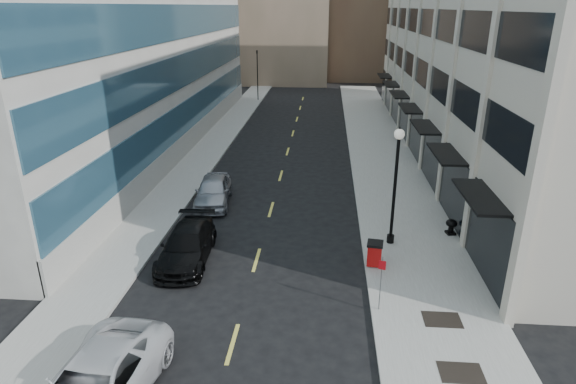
# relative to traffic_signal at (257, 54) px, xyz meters

# --- Properties ---
(sidewalk_right) EXTENTS (5.00, 80.00, 0.15)m
(sidewalk_right) POSITION_rel_traffic_signal_xyz_m (13.00, -28.00, -5.64)
(sidewalk_right) COLOR gray
(sidewalk_right) RESTS_ON ground
(sidewalk_left) EXTENTS (3.00, 80.00, 0.15)m
(sidewalk_left) POSITION_rel_traffic_signal_xyz_m (-1.00, -28.00, -5.64)
(sidewalk_left) COLOR gray
(sidewalk_left) RESTS_ON ground
(building_right) EXTENTS (15.30, 46.50, 18.25)m
(building_right) POSITION_rel_traffic_signal_xyz_m (22.44, -21.01, 3.28)
(building_right) COLOR #B8AC9C
(building_right) RESTS_ON ground
(building_left) EXTENTS (16.14, 46.00, 20.00)m
(building_left) POSITION_rel_traffic_signal_xyz_m (-10.45, -21.00, 4.27)
(building_left) COLOR beige
(building_left) RESTS_ON ground
(skyline_tan_far) EXTENTS (12.00, 14.00, 22.00)m
(skyline_tan_far) POSITION_rel_traffic_signal_xyz_m (-8.50, 30.00, 5.28)
(skyline_tan_far) COLOR #9C7E66
(skyline_tan_far) RESTS_ON ground
(skyline_stone) EXTENTS (10.00, 14.00, 20.00)m
(skyline_stone) POSITION_rel_traffic_signal_xyz_m (23.50, 18.00, 4.28)
(skyline_stone) COLOR #B8AC9C
(skyline_stone) RESTS_ON ground
(grate_mid) EXTENTS (1.40, 1.00, 0.01)m
(grate_mid) POSITION_rel_traffic_signal_xyz_m (13.10, -47.00, -5.56)
(grate_mid) COLOR black
(grate_mid) RESTS_ON sidewalk_right
(grate_far) EXTENTS (1.40, 1.00, 0.01)m
(grate_far) POSITION_rel_traffic_signal_xyz_m (13.10, -44.20, -5.56)
(grate_far) COLOR black
(grate_far) RESTS_ON sidewalk_right
(road_centerline) EXTENTS (0.15, 68.20, 0.01)m
(road_centerline) POSITION_rel_traffic_signal_xyz_m (5.50, -31.00, -5.71)
(road_centerline) COLOR #D8CC4C
(road_centerline) RESTS_ON ground
(traffic_signal) EXTENTS (0.66, 0.66, 6.98)m
(traffic_signal) POSITION_rel_traffic_signal_xyz_m (0.00, 0.00, 0.00)
(traffic_signal) COLOR black
(traffic_signal) RESTS_ON ground
(car_black_pickup) EXTENTS (2.41, 5.37, 1.53)m
(car_black_pickup) POSITION_rel_traffic_signal_xyz_m (2.30, -40.25, -4.95)
(car_black_pickup) COLOR black
(car_black_pickup) RESTS_ON ground
(car_silver_sedan) EXTENTS (2.44, 5.03, 1.66)m
(car_silver_sedan) POSITION_rel_traffic_signal_xyz_m (1.98, -33.37, -4.89)
(car_silver_sedan) COLOR #A0A3A9
(car_silver_sedan) RESTS_ON ground
(trash_bin) EXTENTS (0.79, 0.84, 1.14)m
(trash_bin) POSITION_rel_traffic_signal_xyz_m (10.90, -40.29, -4.96)
(trash_bin) COLOR #A60C0B
(trash_bin) RESTS_ON sidewalk_right
(lamppost) EXTENTS (0.49, 0.49, 5.88)m
(lamppost) POSITION_rel_traffic_signal_xyz_m (11.90, -37.97, -2.11)
(lamppost) COLOR black
(lamppost) RESTS_ON sidewalk_right
(sign_post) EXTENTS (0.26, 0.10, 2.28)m
(sign_post) POSITION_rel_traffic_signal_xyz_m (10.80, -43.71, -4.09)
(sign_post) COLOR slate
(sign_post) RESTS_ON sidewalk_right
(urn_planter) EXTENTS (0.58, 0.58, 0.81)m
(urn_planter) POSITION_rel_traffic_signal_xyz_m (15.10, -36.77, -5.08)
(urn_planter) COLOR black
(urn_planter) RESTS_ON sidewalk_right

